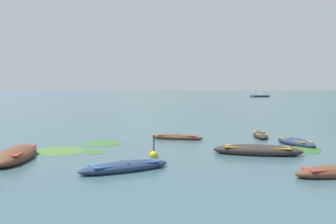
{
  "coord_description": "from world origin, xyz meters",
  "views": [
    {
      "loc": [
        -1.63,
        -4.91,
        3.23
      ],
      "look_at": [
        0.71,
        28.72,
        1.19
      ],
      "focal_mm": 40.02,
      "sensor_mm": 36.0,
      "label": 1
    }
  ],
  "objects_px": {
    "rowboat_0": "(260,135)",
    "rowboat_7": "(335,172)",
    "rowboat_5": "(17,155)",
    "mooring_buoy": "(154,155)",
    "rowboat_1": "(125,167)",
    "ferry_1": "(260,96)",
    "rowboat_3": "(257,150)",
    "rowboat_6": "(296,142)",
    "rowboat_2": "(177,137)"
  },
  "relations": [
    {
      "from": "rowboat_5",
      "to": "rowboat_3",
      "type": "bearing_deg",
      "value": 3.36
    },
    {
      "from": "rowboat_7",
      "to": "rowboat_1",
      "type": "bearing_deg",
      "value": 169.31
    },
    {
      "from": "rowboat_0",
      "to": "ferry_1",
      "type": "relative_size",
      "value": 0.4
    },
    {
      "from": "rowboat_5",
      "to": "ferry_1",
      "type": "bearing_deg",
      "value": 68.03
    },
    {
      "from": "rowboat_1",
      "to": "rowboat_7",
      "type": "distance_m",
      "value": 8.0
    },
    {
      "from": "rowboat_3",
      "to": "rowboat_6",
      "type": "xyz_separation_m",
      "value": [
        3.17,
        2.88,
        -0.03
      ]
    },
    {
      "from": "rowboat_2",
      "to": "ferry_1",
      "type": "height_order",
      "value": "ferry_1"
    },
    {
      "from": "rowboat_7",
      "to": "ferry_1",
      "type": "height_order",
      "value": "ferry_1"
    },
    {
      "from": "rowboat_0",
      "to": "rowboat_5",
      "type": "xyz_separation_m",
      "value": [
        -13.72,
        -7.24,
        0.09
      ]
    },
    {
      "from": "rowboat_5",
      "to": "mooring_buoy",
      "type": "xyz_separation_m",
      "value": [
        6.29,
        0.27,
        -0.13
      ]
    },
    {
      "from": "rowboat_5",
      "to": "rowboat_2",
      "type": "bearing_deg",
      "value": 39.56
    },
    {
      "from": "rowboat_0",
      "to": "mooring_buoy",
      "type": "xyz_separation_m",
      "value": [
        -7.44,
        -6.97,
        -0.04
      ]
    },
    {
      "from": "rowboat_0",
      "to": "ferry_1",
      "type": "bearing_deg",
      "value": 72.26
    },
    {
      "from": "rowboat_6",
      "to": "rowboat_7",
      "type": "height_order",
      "value": "rowboat_6"
    },
    {
      "from": "rowboat_0",
      "to": "rowboat_5",
      "type": "bearing_deg",
      "value": -152.19
    },
    {
      "from": "rowboat_3",
      "to": "rowboat_6",
      "type": "distance_m",
      "value": 4.29
    },
    {
      "from": "rowboat_1",
      "to": "rowboat_0",
      "type": "bearing_deg",
      "value": 48.7
    },
    {
      "from": "rowboat_2",
      "to": "rowboat_5",
      "type": "height_order",
      "value": "rowboat_5"
    },
    {
      "from": "rowboat_0",
      "to": "rowboat_7",
      "type": "xyz_separation_m",
      "value": [
        -0.82,
        -11.36,
        0.01
      ]
    },
    {
      "from": "rowboat_1",
      "to": "ferry_1",
      "type": "xyz_separation_m",
      "value": [
        49.99,
        139.04,
        0.3
      ]
    },
    {
      "from": "rowboat_3",
      "to": "rowboat_7",
      "type": "bearing_deg",
      "value": -73.22
    },
    {
      "from": "rowboat_6",
      "to": "mooring_buoy",
      "type": "xyz_separation_m",
      "value": [
        -8.34,
        -3.28,
        -0.05
      ]
    },
    {
      "from": "rowboat_5",
      "to": "rowboat_6",
      "type": "distance_m",
      "value": 15.05
    },
    {
      "from": "rowboat_3",
      "to": "ferry_1",
      "type": "distance_m",
      "value": 142.55
    },
    {
      "from": "rowboat_3",
      "to": "rowboat_5",
      "type": "relative_size",
      "value": 1.0
    },
    {
      "from": "rowboat_5",
      "to": "mooring_buoy",
      "type": "bearing_deg",
      "value": 2.45
    },
    {
      "from": "rowboat_5",
      "to": "rowboat_7",
      "type": "bearing_deg",
      "value": -17.74
    },
    {
      "from": "rowboat_0",
      "to": "rowboat_3",
      "type": "xyz_separation_m",
      "value": [
        -2.27,
        -6.57,
        0.05
      ]
    },
    {
      "from": "rowboat_5",
      "to": "rowboat_7",
      "type": "relative_size",
      "value": 1.33
    },
    {
      "from": "rowboat_0",
      "to": "rowboat_7",
      "type": "bearing_deg",
      "value": -94.14
    },
    {
      "from": "rowboat_2",
      "to": "rowboat_5",
      "type": "relative_size",
      "value": 0.77
    },
    {
      "from": "rowboat_7",
      "to": "ferry_1",
      "type": "bearing_deg",
      "value": 73.31
    },
    {
      "from": "rowboat_3",
      "to": "rowboat_5",
      "type": "distance_m",
      "value": 11.47
    },
    {
      "from": "rowboat_2",
      "to": "rowboat_6",
      "type": "distance_m",
      "value": 7.29
    },
    {
      "from": "rowboat_3",
      "to": "rowboat_7",
      "type": "xyz_separation_m",
      "value": [
        1.45,
        -4.8,
        -0.04
      ]
    },
    {
      "from": "rowboat_2",
      "to": "rowboat_3",
      "type": "distance_m",
      "value": 6.87
    },
    {
      "from": "rowboat_0",
      "to": "rowboat_7",
      "type": "height_order",
      "value": "rowboat_7"
    },
    {
      "from": "rowboat_0",
      "to": "rowboat_6",
      "type": "xyz_separation_m",
      "value": [
        0.9,
        -3.69,
        0.01
      ]
    },
    {
      "from": "rowboat_0",
      "to": "ferry_1",
      "type": "height_order",
      "value": "ferry_1"
    },
    {
      "from": "ferry_1",
      "to": "rowboat_1",
      "type": "bearing_deg",
      "value": -109.77
    },
    {
      "from": "rowboat_1",
      "to": "rowboat_7",
      "type": "xyz_separation_m",
      "value": [
        7.86,
        -1.48,
        0.01
      ]
    },
    {
      "from": "rowboat_1",
      "to": "rowboat_3",
      "type": "distance_m",
      "value": 7.22
    },
    {
      "from": "rowboat_6",
      "to": "mooring_buoy",
      "type": "bearing_deg",
      "value": -158.51
    },
    {
      "from": "rowboat_5",
      "to": "ferry_1",
      "type": "height_order",
      "value": "ferry_1"
    },
    {
      "from": "mooring_buoy",
      "to": "rowboat_6",
      "type": "bearing_deg",
      "value": 21.49
    },
    {
      "from": "ferry_1",
      "to": "rowboat_3",
      "type": "bearing_deg",
      "value": -107.8
    },
    {
      "from": "rowboat_5",
      "to": "ferry_1",
      "type": "distance_m",
      "value": 147.08
    },
    {
      "from": "rowboat_2",
      "to": "rowboat_6",
      "type": "bearing_deg",
      "value": -24.88
    },
    {
      "from": "rowboat_0",
      "to": "rowboat_2",
      "type": "distance_m",
      "value": 5.74
    },
    {
      "from": "rowboat_0",
      "to": "mooring_buoy",
      "type": "bearing_deg",
      "value": -136.86
    }
  ]
}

